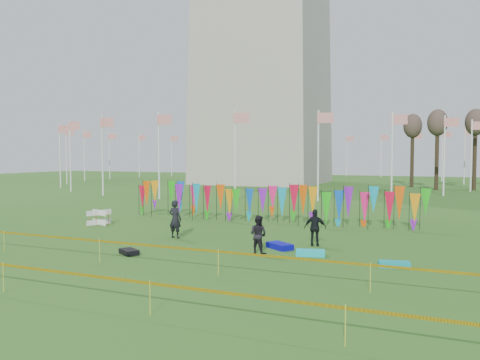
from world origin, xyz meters
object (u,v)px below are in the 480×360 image
at_px(person_left, 175,219).
at_px(kite_bag_black, 129,252).
at_px(person_right, 315,228).
at_px(person_mid, 258,235).
at_px(kite_bag_blue, 280,246).
at_px(box_kite, 99,217).
at_px(kite_bag_turquoise, 310,253).
at_px(kite_bag_teal, 394,264).

relative_size(person_left, kite_bag_black, 2.05).
bearing_deg(person_right, kite_bag_black, 25.60).
xyz_separation_m(person_mid, person_right, (1.75, 2.50, 0.03)).
height_order(person_left, kite_bag_blue, person_left).
xyz_separation_m(box_kite, kite_bag_black, (6.55, -6.03, -0.33)).
xyz_separation_m(person_right, kite_bag_turquoise, (0.32, -2.04, -0.71)).
bearing_deg(kite_bag_black, person_right, 35.55).
bearing_deg(kite_bag_turquoise, person_left, 169.00).
xyz_separation_m(person_left, kite_bag_blue, (5.52, -0.52, -0.80)).
distance_m(person_left, kite_bag_blue, 5.61).
xyz_separation_m(person_left, kite_bag_teal, (10.36, -2.09, -0.82)).
bearing_deg(kite_bag_black, box_kite, 137.33).
bearing_deg(person_left, kite_bag_turquoise, 173.88).
height_order(kite_bag_turquoise, kite_bag_black, kite_bag_turquoise).
bearing_deg(kite_bag_teal, box_kite, 166.17).
bearing_deg(person_right, person_left, -4.36).
bearing_deg(kite_bag_turquoise, kite_bag_black, -158.99).
relative_size(person_mid, kite_bag_blue, 1.33).
xyz_separation_m(kite_bag_blue, kite_bag_teal, (4.84, -1.57, -0.02)).
bearing_deg(person_mid, person_left, -8.43).
relative_size(person_right, kite_bag_blue, 1.39).
distance_m(kite_bag_black, kite_bag_teal, 10.31).
bearing_deg(kite_bag_teal, person_left, 168.62).
height_order(kite_bag_black, kite_bag_teal, kite_bag_black).
relative_size(kite_bag_turquoise, kite_bag_black, 1.26).
relative_size(box_kite, kite_bag_teal, 0.81).
bearing_deg(person_left, kite_bag_blue, 179.51).
distance_m(person_right, kite_bag_black, 8.08).
height_order(person_right, kite_bag_teal, person_right).
height_order(person_left, person_mid, person_left).
height_order(person_mid, kite_bag_teal, person_mid).
xyz_separation_m(kite_bag_turquoise, kite_bag_black, (-6.86, -2.64, -0.01)).
bearing_deg(kite_bag_turquoise, box_kite, 165.77).
relative_size(person_right, kite_bag_black, 1.81).
bearing_deg(person_left, person_mid, 164.81).
distance_m(kite_bag_turquoise, kite_bag_teal, 3.34).
distance_m(box_kite, kite_bag_black, 8.91).
height_order(kite_bag_blue, kite_bag_black, kite_bag_blue).
bearing_deg(kite_bag_blue, kite_bag_black, -146.54).
bearing_deg(person_mid, kite_bag_blue, -98.83).
bearing_deg(kite_bag_teal, kite_bag_blue, 162.05).
relative_size(person_left, kite_bag_blue, 1.57).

